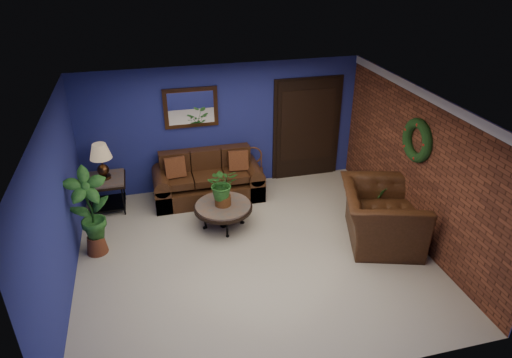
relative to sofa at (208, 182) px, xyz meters
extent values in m
plane|color=beige|center=(0.41, -2.08, -0.31)|extent=(5.50, 5.50, 0.00)
cube|color=navy|center=(0.41, 0.42, 0.94)|extent=(5.50, 0.04, 2.50)
cube|color=navy|center=(-2.34, -2.08, 0.94)|extent=(0.04, 5.00, 2.50)
cube|color=brown|center=(3.16, -2.08, 0.94)|extent=(0.04, 5.00, 2.50)
cube|color=silver|center=(0.41, -2.08, 2.19)|extent=(5.50, 5.00, 0.02)
cube|color=white|center=(3.13, -2.08, 2.12)|extent=(0.03, 5.00, 0.14)
cube|color=#432614|center=(-0.19, 0.38, 1.41)|extent=(1.02, 0.06, 0.77)
cube|color=black|center=(2.16, 0.39, 0.74)|extent=(1.44, 0.06, 2.18)
torus|color=black|center=(3.10, -2.03, 1.39)|extent=(0.16, 0.72, 0.72)
cube|color=#422313|center=(0.00, -0.08, -0.14)|extent=(2.08, 0.90, 0.34)
cube|color=#422313|center=(0.00, 0.25, 0.18)|extent=(1.78, 0.25, 0.85)
cube|color=#422313|center=(-0.59, -0.14, 0.18)|extent=(0.57, 0.61, 0.13)
cube|color=#422313|center=(0.00, -0.14, 0.18)|extent=(0.57, 0.61, 0.13)
cube|color=#422313|center=(0.59, -0.14, 0.18)|extent=(0.57, 0.61, 0.13)
cube|color=#422313|center=(-0.89, -0.08, -0.07)|extent=(0.30, 0.90, 0.47)
cube|color=#422313|center=(0.89, -0.08, -0.07)|extent=(0.30, 0.90, 0.47)
cube|color=brown|center=(-0.61, -0.10, 0.44)|extent=(0.38, 0.11, 0.38)
cube|color=brown|center=(0.61, -0.10, 0.44)|extent=(0.38, 0.11, 0.38)
cylinder|color=#544E49|center=(0.10, -1.14, 0.11)|extent=(0.97, 0.97, 0.05)
cylinder|color=black|center=(0.10, -1.14, 0.07)|extent=(1.02, 1.02, 0.05)
cylinder|color=black|center=(0.10, -1.14, -0.11)|extent=(0.14, 0.14, 0.39)
cube|color=#544E49|center=(-1.89, -0.03, 0.32)|extent=(0.68, 0.68, 0.05)
cube|color=black|center=(-1.89, -0.03, 0.28)|extent=(0.72, 0.72, 0.04)
cube|color=black|center=(-1.89, -0.03, -0.19)|extent=(0.61, 0.61, 0.03)
cylinder|color=black|center=(-2.17, -0.31, 0.01)|extent=(0.03, 0.03, 0.63)
cylinder|color=black|center=(-1.60, -0.31, 0.01)|extent=(0.03, 0.03, 0.63)
cylinder|color=black|center=(-2.17, 0.26, 0.01)|extent=(0.03, 0.03, 0.63)
cylinder|color=black|center=(-1.60, 0.26, 0.01)|extent=(0.03, 0.03, 0.63)
cylinder|color=#432614|center=(-1.89, -0.03, 0.37)|extent=(0.24, 0.24, 0.05)
sphere|color=#432614|center=(-1.89, -0.03, 0.49)|extent=(0.22, 0.22, 0.22)
cylinder|color=#432614|center=(-1.89, -0.03, 0.67)|extent=(0.02, 0.02, 0.27)
cone|color=tan|center=(-1.89, -0.03, 0.86)|extent=(0.39, 0.39, 0.27)
cube|color=#573218|center=(0.92, -0.03, 0.11)|extent=(0.45, 0.45, 0.04)
torus|color=#573218|center=(0.96, 0.14, 0.41)|extent=(0.36, 0.11, 0.36)
cylinder|color=#573218|center=(0.73, -0.15, -0.11)|extent=(0.03, 0.03, 0.40)
cylinder|color=#573218|center=(1.04, -0.22, -0.11)|extent=(0.03, 0.03, 0.40)
cylinder|color=#573218|center=(0.80, 0.16, -0.11)|extent=(0.03, 0.03, 0.40)
cylinder|color=#573218|center=(1.11, 0.10, -0.11)|extent=(0.03, 0.03, 0.40)
imported|color=#422313|center=(2.56, -2.18, 0.16)|extent=(1.65, 1.77, 0.94)
cylinder|color=brown|center=(0.10, -1.14, 0.22)|extent=(0.28, 0.28, 0.18)
imported|color=#174C17|center=(0.10, -1.14, 0.55)|extent=(0.53, 0.46, 0.58)
cylinder|color=brown|center=(2.76, -1.71, -0.21)|extent=(0.26, 0.26, 0.20)
imported|color=#174C17|center=(2.76, -1.71, 0.14)|extent=(0.35, 0.29, 0.60)
cylinder|color=brown|center=(-2.04, -1.38, -0.16)|extent=(0.34, 0.34, 0.30)
imported|color=#174C17|center=(-2.04, -1.38, 0.56)|extent=(0.74, 0.58, 1.24)
camera|label=1|loc=(-1.02, -7.86, 4.22)|focal=32.00mm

